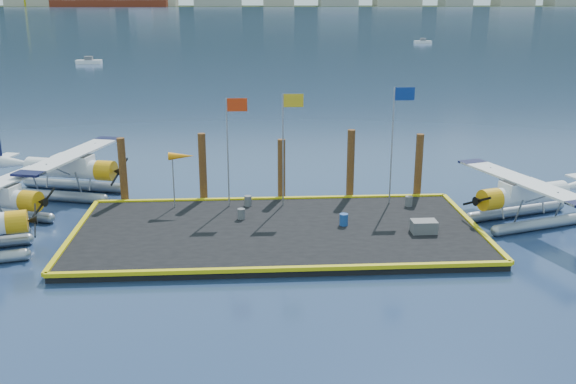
# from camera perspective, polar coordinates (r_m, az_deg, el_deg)

# --- Properties ---
(ground) EXTENTS (4000.00, 4000.00, 0.00)m
(ground) POSITION_cam_1_polar(r_m,az_deg,el_deg) (32.33, -0.94, -3.94)
(ground) COLOR navy
(ground) RESTS_ON ground
(dock) EXTENTS (20.00, 10.00, 0.40)m
(dock) POSITION_cam_1_polar(r_m,az_deg,el_deg) (32.26, -0.95, -3.61)
(dock) COLOR black
(dock) RESTS_ON ground
(dock_bumpers) EXTENTS (20.25, 10.25, 0.18)m
(dock_bumpers) POSITION_cam_1_polar(r_m,az_deg,el_deg) (32.16, -0.95, -3.13)
(dock_bumpers) COLOR #C4B30B
(dock_bumpers) RESTS_ON dock
(seaplane_c) EXTENTS (9.17, 9.86, 3.51)m
(seaplane_c) POSITION_cam_1_polar(r_m,az_deg,el_deg) (40.64, -18.96, 1.76)
(seaplane_c) COLOR gray
(seaplane_c) RESTS_ON ground
(seaplane_d) EXTENTS (8.55, 9.16, 3.27)m
(seaplane_d) POSITION_cam_1_polar(r_m,az_deg,el_deg) (35.92, 20.38, -0.48)
(seaplane_d) COLOR gray
(seaplane_d) RESTS_ON ground
(drum_0) EXTENTS (0.39, 0.39, 0.56)m
(drum_0) POSITION_cam_1_polar(r_m,az_deg,el_deg) (33.58, -4.18, -1.95)
(drum_0) COLOR #4F5054
(drum_0) RESTS_ON dock
(drum_2) EXTENTS (0.43, 0.43, 0.61)m
(drum_2) POSITION_cam_1_polar(r_m,az_deg,el_deg) (32.68, 4.97, -2.46)
(drum_2) COLOR navy
(drum_2) RESTS_ON dock
(drum_4) EXTENTS (0.40, 0.40, 0.57)m
(drum_4) POSITION_cam_1_polar(r_m,az_deg,el_deg) (36.16, 10.69, -0.81)
(drum_4) COLOR #4F5054
(drum_4) RESTS_ON dock
(drum_5) EXTENTS (0.41, 0.41, 0.57)m
(drum_5) POSITION_cam_1_polar(r_m,az_deg,el_deg) (35.66, -3.58, -0.79)
(drum_5) COLOR #4F5054
(drum_5) RESTS_ON dock
(crate) EXTENTS (1.23, 0.82, 0.61)m
(crate) POSITION_cam_1_polar(r_m,az_deg,el_deg) (32.28, 11.98, -3.02)
(crate) COLOR #4F5054
(crate) RESTS_ON dock
(flagpole_red) EXTENTS (1.14, 0.08, 6.00)m
(flagpole_red) POSITION_cam_1_polar(r_m,az_deg,el_deg) (34.73, -5.08, 5.03)
(flagpole_red) COLOR gray
(flagpole_red) RESTS_ON dock
(flagpole_yellow) EXTENTS (1.14, 0.08, 6.20)m
(flagpole_yellow) POSITION_cam_1_polar(r_m,az_deg,el_deg) (34.76, -0.12, 5.30)
(flagpole_yellow) COLOR gray
(flagpole_yellow) RESTS_ON dock
(flagpole_blue) EXTENTS (1.14, 0.08, 6.50)m
(flagpole_blue) POSITION_cam_1_polar(r_m,az_deg,el_deg) (35.59, 9.61, 5.62)
(flagpole_blue) COLOR gray
(flagpole_blue) RESTS_ON dock
(windsock) EXTENTS (1.40, 0.44, 3.12)m
(windsock) POSITION_cam_1_polar(r_m,az_deg,el_deg) (35.17, -9.49, 3.06)
(windsock) COLOR gray
(windsock) RESTS_ON dock
(piling_0) EXTENTS (0.44, 0.44, 4.00)m
(piling_0) POSITION_cam_1_polar(r_m,az_deg,el_deg) (37.51, -14.45, 1.68)
(piling_0) COLOR #492914
(piling_0) RESTS_ON ground
(piling_1) EXTENTS (0.44, 0.44, 4.20)m
(piling_1) POSITION_cam_1_polar(r_m,az_deg,el_deg) (36.90, -7.58, 1.99)
(piling_1) COLOR #492914
(piling_1) RESTS_ON ground
(piling_2) EXTENTS (0.44, 0.44, 3.80)m
(piling_2) POSITION_cam_1_polar(r_m,az_deg,el_deg) (36.90, -0.58, 1.82)
(piling_2) COLOR #492914
(piling_2) RESTS_ON ground
(piling_3) EXTENTS (0.44, 0.44, 4.30)m
(piling_3) POSITION_cam_1_polar(r_m,az_deg,el_deg) (37.26, 5.58, 2.28)
(piling_3) COLOR #492914
(piling_3) RESTS_ON ground
(piling_4) EXTENTS (0.44, 0.44, 4.00)m
(piling_4) POSITION_cam_1_polar(r_m,az_deg,el_deg) (38.13, 11.52, 2.12)
(piling_4) COLOR #492914
(piling_4) RESTS_ON ground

